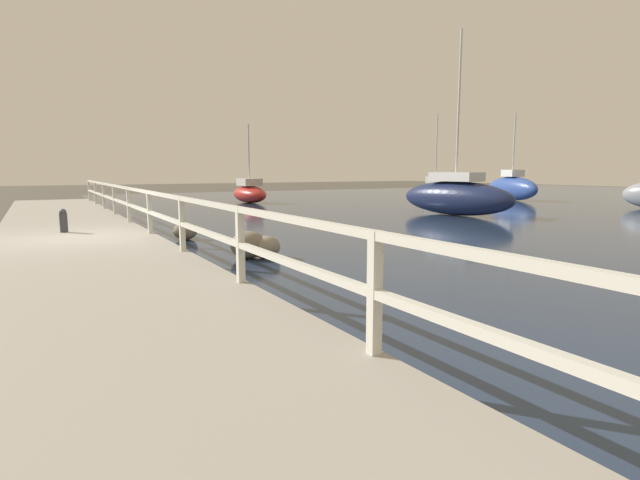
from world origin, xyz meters
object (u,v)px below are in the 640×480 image
(sailboat_red, at_px, (250,193))
(sailboat_blue, at_px, (512,188))
(sailboat_black, at_px, (435,188))
(sailboat_navy, at_px, (455,196))
(mooring_bollard, at_px, (63,220))

(sailboat_red, bearing_deg, sailboat_blue, -19.06)
(sailboat_red, height_order, sailboat_black, sailboat_black)
(sailboat_navy, xyz_separation_m, sailboat_black, (10.50, 12.68, -0.20))
(sailboat_red, xyz_separation_m, sailboat_black, (15.08, 0.66, 0.00))
(mooring_bollard, height_order, sailboat_blue, sailboat_blue)
(mooring_bollard, bearing_deg, sailboat_blue, 15.95)
(sailboat_red, relative_size, sailboat_black, 0.75)
(sailboat_blue, relative_size, sailboat_black, 0.92)
(sailboat_navy, xyz_separation_m, sailboat_red, (-4.58, 12.03, -0.20))
(sailboat_black, bearing_deg, sailboat_navy, -140.20)
(sailboat_blue, height_order, sailboat_black, sailboat_black)
(mooring_bollard, height_order, sailboat_black, sailboat_black)
(sailboat_blue, bearing_deg, mooring_bollard, -144.85)
(mooring_bollard, relative_size, sailboat_navy, 0.08)
(sailboat_navy, distance_m, sailboat_red, 12.87)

